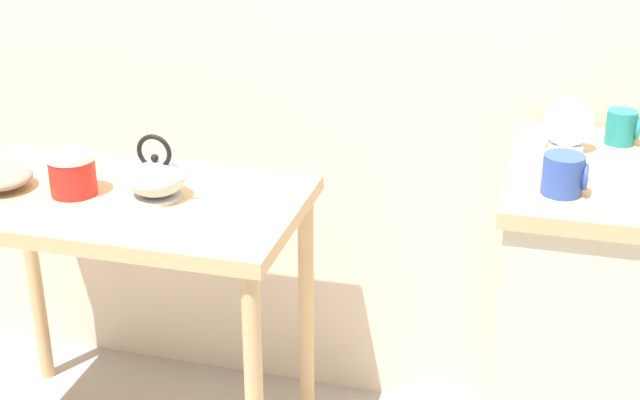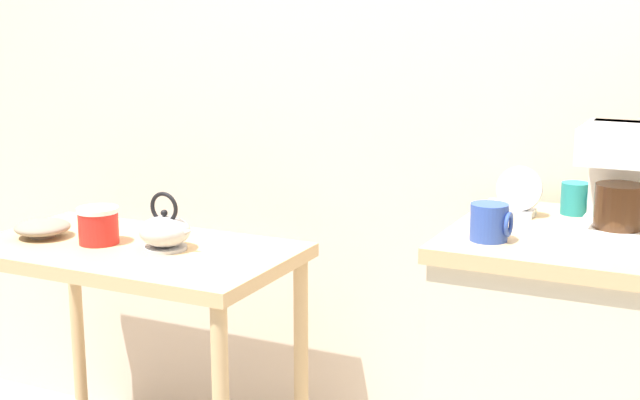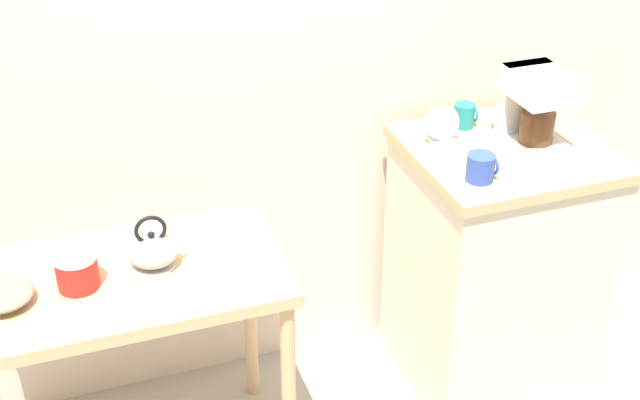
{
  "view_description": "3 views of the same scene",
  "coord_description": "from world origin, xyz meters",
  "px_view_note": "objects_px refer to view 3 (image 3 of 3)",
  "views": [
    {
      "loc": [
        0.37,
        -1.95,
        1.68
      ],
      "look_at": [
        -0.12,
        -0.1,
        0.85
      ],
      "focal_mm": 50.86,
      "sensor_mm": 36.0,
      "label": 1
    },
    {
      "loc": [
        0.91,
        -2.08,
        1.46
      ],
      "look_at": [
        -0.08,
        -0.02,
        0.96
      ],
      "focal_mm": 50.3,
      "sensor_mm": 36.0,
      "label": 2
    },
    {
      "loc": [
        -0.79,
        -2.13,
        2.2
      ],
      "look_at": [
        -0.07,
        -0.06,
        0.91
      ],
      "focal_mm": 48.56,
      "sensor_mm": 36.0,
      "label": 3
    }
  ],
  "objects_px": {
    "mug_blue": "(481,167)",
    "teakettle": "(154,250)",
    "bowl_stoneware": "(3,295)",
    "canister_enamel": "(77,270)",
    "mug_tall_green": "(540,105)",
    "mug_dark_teal": "(465,115)",
    "table_clock": "(442,127)",
    "coffee_maker": "(534,105)"
  },
  "relations": [
    {
      "from": "coffee_maker",
      "to": "canister_enamel",
      "type": "bearing_deg",
      "value": -177.31
    },
    {
      "from": "teakettle",
      "to": "mug_dark_teal",
      "type": "xyz_separation_m",
      "value": [
        1.1,
        0.23,
        0.15
      ]
    },
    {
      "from": "teakettle",
      "to": "table_clock",
      "type": "height_order",
      "value": "table_clock"
    },
    {
      "from": "bowl_stoneware",
      "to": "table_clock",
      "type": "relative_size",
      "value": 1.31
    },
    {
      "from": "teakettle",
      "to": "mug_dark_teal",
      "type": "distance_m",
      "value": 1.14
    },
    {
      "from": "bowl_stoneware",
      "to": "teakettle",
      "type": "height_order",
      "value": "teakettle"
    },
    {
      "from": "teakettle",
      "to": "mug_tall_green",
      "type": "bearing_deg",
      "value": 8.57
    },
    {
      "from": "canister_enamel",
      "to": "table_clock",
      "type": "xyz_separation_m",
      "value": [
        1.19,
        0.18,
        0.17
      ]
    },
    {
      "from": "teakettle",
      "to": "mug_tall_green",
      "type": "relative_size",
      "value": 1.82
    },
    {
      "from": "mug_tall_green",
      "to": "mug_blue",
      "type": "height_order",
      "value": "mug_tall_green"
    },
    {
      "from": "coffee_maker",
      "to": "table_clock",
      "type": "bearing_deg",
      "value": 156.53
    },
    {
      "from": "mug_dark_teal",
      "to": "teakettle",
      "type": "bearing_deg",
      "value": -168.05
    },
    {
      "from": "teakettle",
      "to": "mug_blue",
      "type": "distance_m",
      "value": 0.99
    },
    {
      "from": "coffee_maker",
      "to": "table_clock",
      "type": "xyz_separation_m",
      "value": [
        -0.26,
        0.11,
        -0.09
      ]
    },
    {
      "from": "table_clock",
      "to": "mug_blue",
      "type": "bearing_deg",
      "value": -90.28
    },
    {
      "from": "teakettle",
      "to": "mug_dark_teal",
      "type": "height_order",
      "value": "mug_dark_teal"
    },
    {
      "from": "coffee_maker",
      "to": "mug_blue",
      "type": "bearing_deg",
      "value": -149.31
    },
    {
      "from": "teakettle",
      "to": "canister_enamel",
      "type": "relative_size",
      "value": 1.47
    },
    {
      "from": "mug_tall_green",
      "to": "table_clock",
      "type": "bearing_deg",
      "value": -172.02
    },
    {
      "from": "table_clock",
      "to": "mug_dark_teal",
      "type": "bearing_deg",
      "value": 33.01
    },
    {
      "from": "teakettle",
      "to": "mug_blue",
      "type": "relative_size",
      "value": 1.94
    },
    {
      "from": "bowl_stoneware",
      "to": "mug_tall_green",
      "type": "relative_size",
      "value": 1.69
    },
    {
      "from": "bowl_stoneware",
      "to": "mug_dark_teal",
      "type": "bearing_deg",
      "value": 10.4
    },
    {
      "from": "mug_blue",
      "to": "mug_dark_teal",
      "type": "xyz_separation_m",
      "value": [
        0.13,
        0.35,
        -0.0
      ]
    },
    {
      "from": "bowl_stoneware",
      "to": "mug_tall_green",
      "type": "bearing_deg",
      "value": 8.04
    },
    {
      "from": "mug_blue",
      "to": "mug_dark_teal",
      "type": "distance_m",
      "value": 0.37
    },
    {
      "from": "mug_tall_green",
      "to": "canister_enamel",
      "type": "bearing_deg",
      "value": -171.54
    },
    {
      "from": "coffee_maker",
      "to": "table_clock",
      "type": "height_order",
      "value": "coffee_maker"
    },
    {
      "from": "bowl_stoneware",
      "to": "teakettle",
      "type": "distance_m",
      "value": 0.42
    },
    {
      "from": "bowl_stoneware",
      "to": "mug_blue",
      "type": "bearing_deg",
      "value": -2.88
    },
    {
      "from": "bowl_stoneware",
      "to": "teakettle",
      "type": "xyz_separation_m",
      "value": [
        0.42,
        0.05,
        0.02
      ]
    },
    {
      "from": "bowl_stoneware",
      "to": "canister_enamel",
      "type": "xyz_separation_m",
      "value": [
        0.2,
        0.02,
        0.02
      ]
    },
    {
      "from": "mug_blue",
      "to": "mug_dark_teal",
      "type": "relative_size",
      "value": 1.13
    },
    {
      "from": "canister_enamel",
      "to": "table_clock",
      "type": "height_order",
      "value": "table_clock"
    },
    {
      "from": "canister_enamel",
      "to": "coffee_maker",
      "type": "distance_m",
      "value": 1.47
    },
    {
      "from": "canister_enamel",
      "to": "mug_dark_teal",
      "type": "height_order",
      "value": "mug_dark_teal"
    },
    {
      "from": "mug_dark_teal",
      "to": "bowl_stoneware",
      "type": "bearing_deg",
      "value": -169.6
    },
    {
      "from": "canister_enamel",
      "to": "mug_blue",
      "type": "relative_size",
      "value": 1.32
    },
    {
      "from": "canister_enamel",
      "to": "mug_tall_green",
      "type": "height_order",
      "value": "mug_tall_green"
    },
    {
      "from": "table_clock",
      "to": "bowl_stoneware",
      "type": "bearing_deg",
      "value": -171.95
    },
    {
      "from": "canister_enamel",
      "to": "mug_dark_teal",
      "type": "relative_size",
      "value": 1.49
    },
    {
      "from": "mug_blue",
      "to": "teakettle",
      "type": "bearing_deg",
      "value": 173.2
    }
  ]
}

